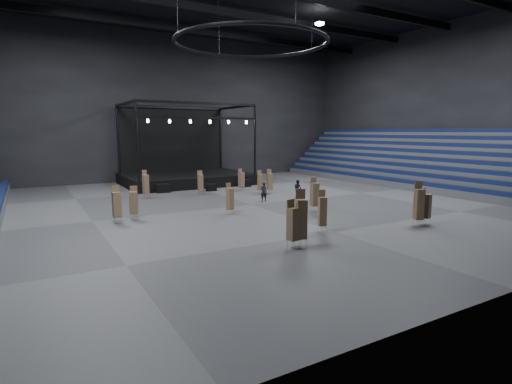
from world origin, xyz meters
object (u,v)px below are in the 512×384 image
chair_stack_3 (117,204)px  chair_stack_13 (419,203)px  flight_case_mid (211,187)px  chair_stack_1 (241,179)px  stage (184,171)px  chair_stack_12 (322,211)px  chair_stack_0 (426,205)px  chair_stack_6 (270,181)px  chair_stack_9 (293,223)px  flight_case_left (163,188)px  chair_stack_8 (230,198)px  chair_stack_2 (315,194)px  flight_case_right (245,183)px  chair_stack_4 (260,182)px  chair_stack_11 (134,202)px  crew_member (298,188)px  chair_stack_7 (301,218)px  man_center (264,192)px  chair_stack_10 (200,182)px  chair_stack_5 (146,184)px

chair_stack_3 → chair_stack_13: (16.82, -10.49, 0.16)m
flight_case_mid → chair_stack_1: 3.23m
stage → chair_stack_12: stage is taller
chair_stack_0 → chair_stack_6: 16.48m
chair_stack_9 → stage: bearing=75.4°
flight_case_mid → chair_stack_6: bearing=-46.6°
flight_case_left → chair_stack_8: 12.89m
chair_stack_2 → chair_stack_12: (-3.50, -5.20, -0.05)m
flight_case_right → chair_stack_9: chair_stack_9 is taller
chair_stack_1 → chair_stack_4: (0.65, -2.70, -0.01)m
chair_stack_6 → chair_stack_12: (-5.23, -14.45, 0.06)m
stage → flight_case_mid: size_ratio=12.92×
chair_stack_9 → chair_stack_12: size_ratio=1.00×
chair_stack_11 → chair_stack_12: 12.93m
chair_stack_9 → crew_member: 16.92m
chair_stack_7 → chair_stack_11: 12.63m
chair_stack_7 → crew_member: bearing=75.3°
chair_stack_7 → chair_stack_8: (0.42, 9.38, -0.36)m
flight_case_left → chair_stack_1: bearing=-20.0°
stage → chair_stack_6: (4.54, -11.85, -0.20)m
chair_stack_6 → chair_stack_3: bearing=-145.7°
chair_stack_0 → chair_stack_13: size_ratio=0.83×
flight_case_mid → chair_stack_7: (-3.96, -20.91, 1.20)m
chair_stack_0 → crew_member: chair_stack_0 is taller
chair_stack_0 → chair_stack_11: 19.66m
chair_stack_1 → crew_member: size_ratio=1.44×
chair_stack_4 → chair_stack_13: chair_stack_13 is taller
chair_stack_11 → chair_stack_12: (9.20, -9.09, 0.07)m
chair_stack_12 → crew_member: bearing=82.9°
flight_case_left → chair_stack_4: (8.09, -5.40, 0.75)m
flight_case_left → chair_stack_3: (-6.71, -11.72, 0.88)m
chair_stack_12 → man_center: (2.44, 10.97, -0.47)m
chair_stack_2 → crew_member: (3.08, 6.41, -0.58)m
chair_stack_6 → chair_stack_8: (-7.83, -6.99, -0.06)m
chair_stack_13 → chair_stack_6: bearing=118.3°
chair_stack_3 → chair_stack_8: bearing=-9.6°
chair_stack_1 → chair_stack_2: bearing=-100.2°
chair_stack_10 → chair_stack_3: bearing=-126.9°
chair_stack_5 → chair_stack_13: 23.25m
flight_case_mid → crew_member: (5.64, -7.37, 0.43)m
chair_stack_3 → man_center: (12.86, 2.41, -0.47)m
chair_stack_6 → crew_member: (1.36, -2.84, -0.46)m
chair_stack_4 → chair_stack_13: (2.02, -16.81, 0.28)m
chair_stack_0 → chair_stack_2: chair_stack_2 is taller
stage → crew_member: stage is taller
flight_case_mid → chair_stack_12: bearing=-92.8°
chair_stack_6 → chair_stack_8: size_ratio=1.04×
chair_stack_11 → crew_member: bearing=32.5°
chair_stack_1 → chair_stack_4: 2.78m
chair_stack_6 → chair_stack_8: 10.50m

